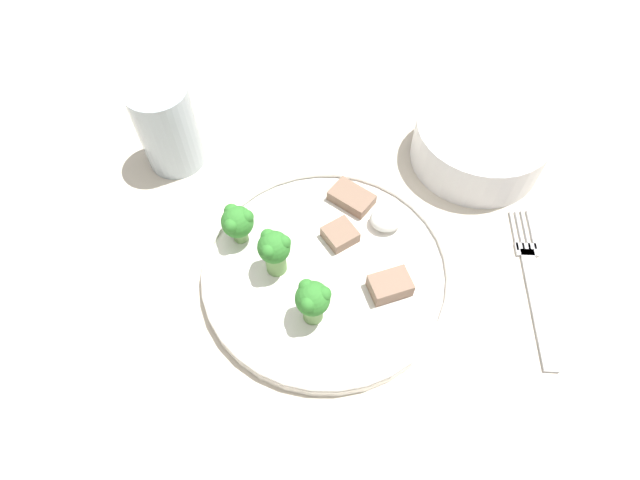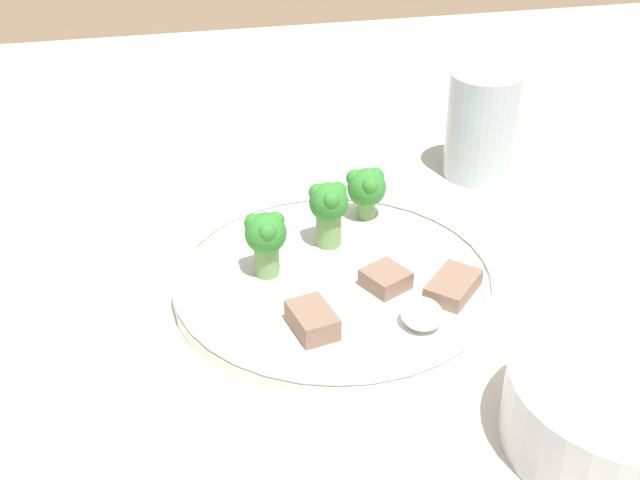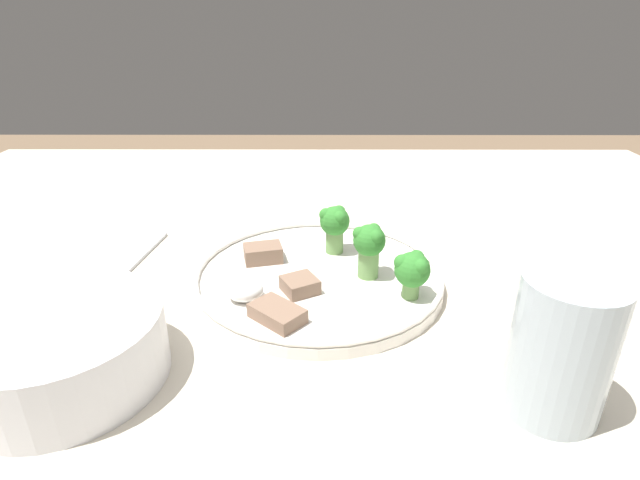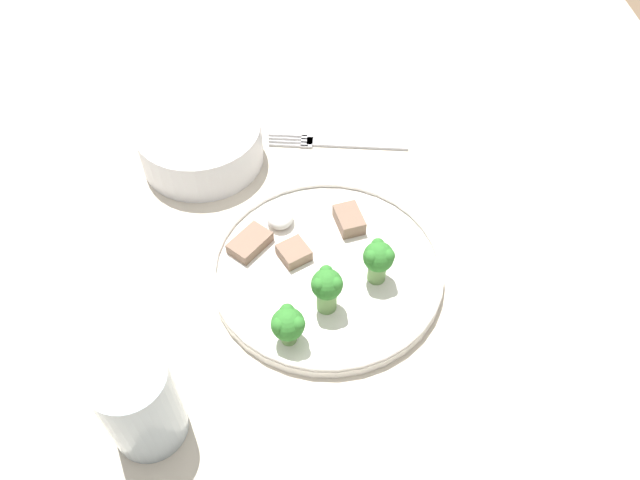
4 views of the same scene
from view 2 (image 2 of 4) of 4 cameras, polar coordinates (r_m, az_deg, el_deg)
table at (r=0.78m, az=3.68°, el=-8.18°), size 1.30×1.20×0.75m
dinner_plate at (r=0.72m, az=0.98°, el=-2.67°), size 0.26×0.26×0.02m
cream_bowl at (r=0.61m, az=19.12°, el=-10.23°), size 0.16×0.16×0.06m
drinking_glass at (r=0.89m, az=10.29°, el=6.93°), size 0.07×0.07×0.11m
broccoli_floret_near_rim_left at (r=0.79m, az=3.00°, el=3.36°), size 0.04×0.03×0.05m
broccoli_floret_center_left at (r=0.71m, az=-3.49°, el=0.21°), size 0.03×0.03×0.06m
broccoli_floret_back_left at (r=0.74m, az=0.56°, el=2.12°), size 0.03×0.03×0.06m
meat_slice_front_slice at (r=0.66m, az=-0.49°, el=-5.15°), size 0.05×0.04×0.02m
meat_slice_middle_slice at (r=0.71m, az=4.44°, el=-2.47°), size 0.04×0.04×0.01m
meat_slice_rear_slice at (r=0.71m, az=8.51°, el=-2.92°), size 0.06×0.06×0.01m
sauce_dollop at (r=0.67m, az=6.53°, el=-4.71°), size 0.04×0.03×0.02m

